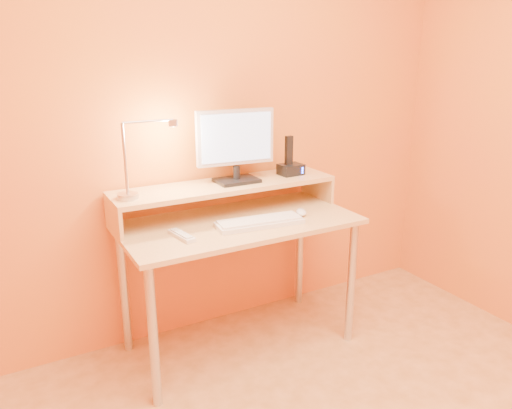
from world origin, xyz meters
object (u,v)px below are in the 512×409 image
keyboard (260,223)px  lamp_base (128,196)px  mouse (301,212)px  remote_control (182,236)px  phone_dock (291,169)px  monitor_panel (235,137)px

keyboard → lamp_base: bearing=164.7°
keyboard → mouse: size_ratio=4.62×
keyboard → remote_control: bearing=-177.2°
phone_dock → mouse: phone_dock is taller
phone_dock → keyboard: phone_dock is taller
remote_control → lamp_base: bearing=121.9°
keyboard → mouse: 0.27m
phone_dock → keyboard: bearing=-145.8°
remote_control → monitor_panel: bearing=21.5°
phone_dock → monitor_panel: bearing=175.5°
lamp_base → remote_control: 0.32m
monitor_panel → keyboard: monitor_panel is taller
remote_control → mouse: bearing=-9.2°
phone_dock → remote_control: phone_dock is taller
mouse → keyboard: bearing=-150.2°
keyboard → mouse: bearing=12.7°
monitor_panel → lamp_base: (-0.59, -0.04, -0.23)m
monitor_panel → phone_dock: size_ratio=3.22×
mouse → remote_control: (-0.67, -0.01, -0.01)m
keyboard → remote_control: keyboard is taller
remote_control → keyboard: bearing=-13.1°
monitor_panel → remote_control: bearing=-143.8°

